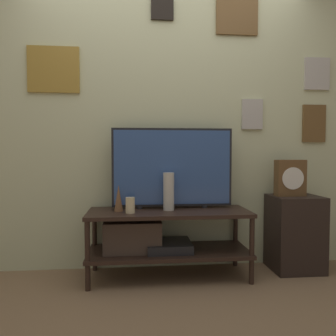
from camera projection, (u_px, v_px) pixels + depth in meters
ground_plane at (173, 291)px, 2.42m from camera, size 12.00×12.00×0.00m
wall_back at (166, 115)px, 2.92m from camera, size 6.40×0.08×2.70m
media_console at (155, 235)px, 2.67m from camera, size 1.31×0.48×0.55m
television at (172, 167)px, 2.76m from camera, size 1.02×0.05×0.68m
vase_slim_bronze at (119, 198)px, 2.64m from camera, size 0.07×0.07×0.21m
vase_tall_ceramic at (169, 191)px, 2.68m from camera, size 0.09×0.09×0.31m
candle_jar at (130, 205)px, 2.56m from camera, size 0.07×0.07×0.12m
side_table at (295, 233)px, 2.85m from camera, size 0.42×0.37×0.65m
mantel_clock at (290, 178)px, 2.82m from camera, size 0.25×0.11×0.31m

